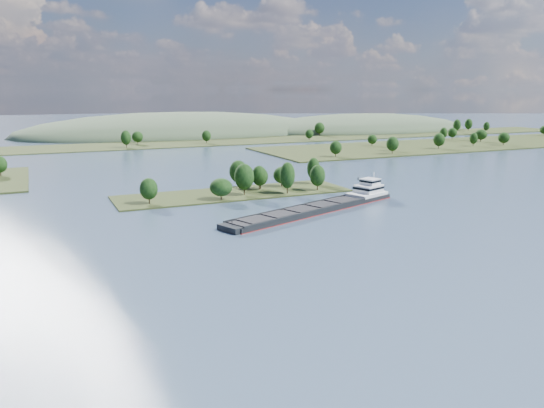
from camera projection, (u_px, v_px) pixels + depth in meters
name	position (u px, v px, depth m)	size (l,w,h in m)	color
ground	(298.00, 227.00, 172.42)	(1800.00, 1800.00, 0.00)	#35495C
tree_island	(247.00, 184.00, 226.65)	(100.00, 32.11, 14.59)	#273216
right_bank	(453.00, 144.00, 424.98)	(320.00, 90.00, 13.41)	#273216
back_shoreline	(149.00, 144.00, 424.91)	(900.00, 60.00, 15.64)	#273216
hill_east	(363.00, 130.00, 588.74)	(260.00, 140.00, 36.00)	#3D5037
hill_west	(180.00, 134.00, 535.16)	(320.00, 160.00, 44.00)	#3D5037
cargo_barge	(325.00, 205.00, 197.50)	(81.63, 37.93, 11.27)	black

